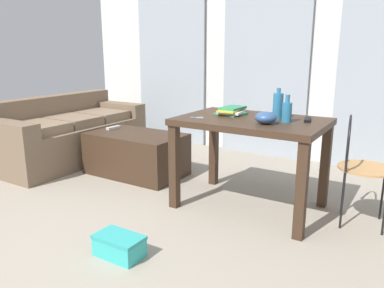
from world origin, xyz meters
TOP-DOWN VIEW (x-y plane):
  - ground_plane at (0.00, 1.17)m, footprint 7.55×7.55m
  - wall_back at (0.00, 3.14)m, footprint 5.35×0.10m
  - curtains at (0.00, 3.06)m, footprint 3.81×0.03m
  - couch at (-1.85, 1.61)m, footprint 0.86×1.80m
  - coffee_table at (-0.81, 1.61)m, footprint 0.99×0.59m
  - craft_table at (0.54, 1.45)m, footprint 1.14×0.77m
  - wire_chair at (1.33, 1.58)m, footprint 0.40×0.42m
  - bottle_near at (0.82, 1.45)m, footprint 0.07×0.07m
  - bottle_far at (0.72, 1.55)m, footprint 0.08×0.08m
  - bowl at (0.71, 1.30)m, footprint 0.16×0.16m
  - book_stack at (0.32, 1.54)m, footprint 0.24×0.31m
  - tv_remote_on_table at (0.95, 1.58)m, footprint 0.08×0.17m
  - scissors at (0.15, 1.24)m, footprint 0.10×0.09m
  - tv_remote_primary at (-1.17, 1.67)m, footprint 0.06×0.17m
  - shoebox at (0.17, 0.28)m, footprint 0.31×0.19m

SIDE VIEW (x-z plane):
  - ground_plane at x=0.00m, z-range 0.00..0.00m
  - shoebox at x=0.17m, z-range 0.00..0.14m
  - coffee_table at x=-0.81m, z-range 0.00..0.44m
  - couch at x=-1.85m, z-range -0.07..0.67m
  - tv_remote_primary at x=-1.17m, z-range 0.44..0.46m
  - wire_chair at x=1.33m, z-range 0.10..0.92m
  - craft_table at x=0.54m, z-range 0.26..1.01m
  - scissors at x=0.15m, z-range 0.75..0.75m
  - tv_remote_on_table at x=0.95m, z-range 0.75..0.77m
  - book_stack at x=0.32m, z-range 0.75..0.81m
  - bowl at x=0.71m, z-range 0.75..0.84m
  - bottle_near at x=0.82m, z-range 0.73..0.93m
  - bottle_far at x=0.72m, z-range 0.73..0.97m
  - curtains at x=0.00m, z-range 0.00..2.32m
  - wall_back at x=0.00m, z-range 0.00..2.67m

